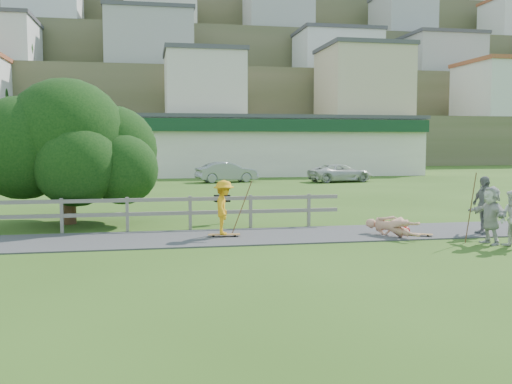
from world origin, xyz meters
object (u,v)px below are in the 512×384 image
skater_rider (224,211)px  skater_fallen (392,226)px  spectator_b (484,206)px  spectator_d (491,215)px  bbq (222,209)px  car_white (340,173)px  car_silver (227,172)px  tree (67,167)px

skater_rider → skater_fallen: bearing=-90.9°
skater_rider → spectator_b: 7.97m
spectator_d → bbq: spectator_d is taller
spectator_d → car_white: spectator_d is taller
spectator_d → bbq: size_ratio=1.62×
skater_fallen → car_silver: size_ratio=0.42×
skater_fallen → spectator_d: 2.76m
car_silver → car_white: 8.16m
car_white → bbq: (-11.04, -19.38, -0.13)m
skater_fallen → car_silver: car_silver is taller
car_white → tree: 24.65m
spectator_d → tree: (-12.13, 6.34, 1.18)m
skater_fallen → spectator_d: spectator_d is taller
spectator_d → car_silver: (-3.88, 26.00, -0.10)m
bbq → skater_rider: bearing=-116.6°
car_white → spectator_b: bearing=162.0°
skater_rider → spectator_b: bearing=-87.8°
spectator_b → spectator_d: size_ratio=1.11×
car_silver → skater_fallen: bearing=172.9°
car_silver → tree: bearing=146.3°
spectator_d → tree: 13.73m
tree → bbq: tree is taller
skater_fallen → bbq: (-4.63, 3.81, 0.18)m
skater_rider → car_silver: bearing=0.8°
skater_rider → car_white: skater_rider is taller
car_white → bbq: bearing=140.7°
skater_fallen → bbq: bearing=111.5°
spectator_d → car_white: bearing=165.8°
bbq → car_silver: bearing=61.5°
skater_fallen → skater_rider: bearing=141.4°
skater_rider → tree: (-4.95, 3.93, 1.18)m
skater_fallen → spectator_b: (2.96, -0.07, 0.58)m
skater_fallen → tree: size_ratio=0.27×
car_silver → car_white: car_silver is taller
spectator_d → car_silver: spectator_d is taller
skater_rider → tree: tree is taller
skater_rider → bbq: bearing=2.4°
skater_rider → skater_fallen: size_ratio=0.90×
skater_rider → car_white: (11.37, 22.35, -0.18)m
spectator_d → car_silver: bearing=-176.1°
skater_rider → car_silver: (3.30, 23.58, -0.10)m
skater_rider → skater_fallen: (4.96, -0.84, -0.48)m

